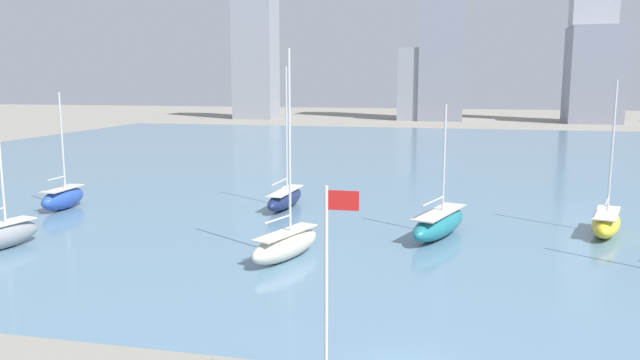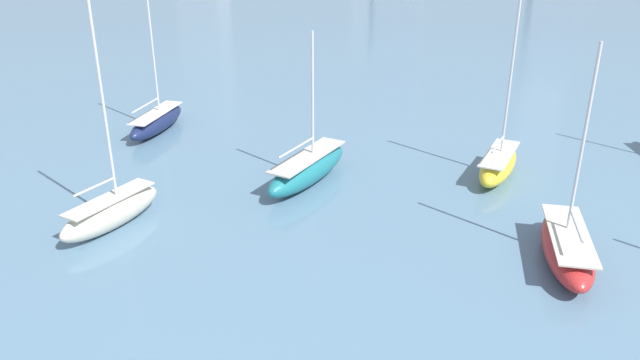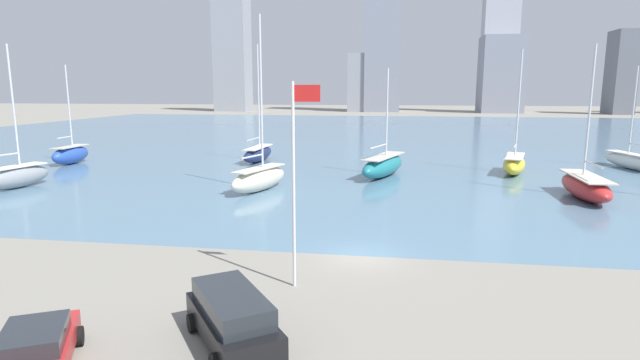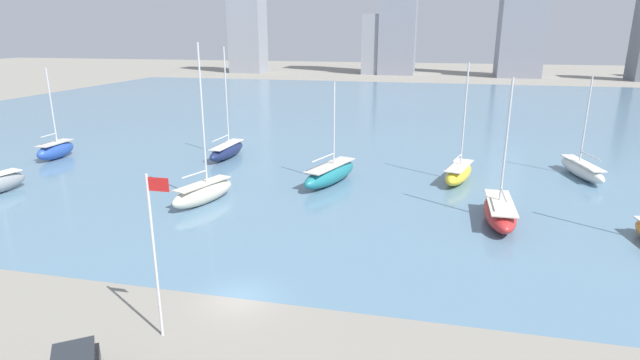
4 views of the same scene
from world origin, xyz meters
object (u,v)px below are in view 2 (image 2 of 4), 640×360
object	(u,v)px
sailboat_navy	(157,121)
sailboat_red	(567,247)
sailboat_yellow	(498,164)
sailboat_cream	(111,211)
sailboat_teal	(308,169)

from	to	relation	value
sailboat_navy	sailboat_red	bearing A→B (deg)	-24.02
sailboat_red	sailboat_yellow	size ratio (longest dim) A/B	0.96
sailboat_cream	sailboat_yellow	world-z (taller)	sailboat_cream
sailboat_cream	sailboat_yellow	distance (m)	26.97
sailboat_cream	sailboat_teal	world-z (taller)	sailboat_cream
sailboat_cream	sailboat_teal	size ratio (longest dim) A/B	1.38
sailboat_navy	sailboat_yellow	xyz separation A→B (m)	(28.81, -4.57, 0.04)
sailboat_cream	sailboat_red	size ratio (longest dim) A/B	1.21
sailboat_teal	sailboat_yellow	xyz separation A→B (m)	(13.41, 3.69, -0.06)
sailboat_red	sailboat_navy	xyz separation A→B (m)	(-31.81, 16.17, 0.01)
sailboat_cream	sailboat_navy	xyz separation A→B (m)	(-5.02, 17.28, -0.13)
sailboat_cream	sailboat_teal	bearing A→B (deg)	59.69
sailboat_cream	sailboat_yellow	xyz separation A→B (m)	(23.79, 12.71, -0.10)
sailboat_teal	sailboat_yellow	world-z (taller)	sailboat_yellow
sailboat_yellow	sailboat_teal	bearing A→B (deg)	-149.11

